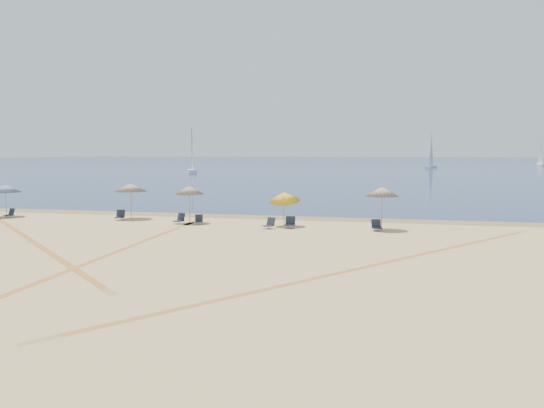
{
  "coord_description": "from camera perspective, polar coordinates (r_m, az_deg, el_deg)",
  "views": [
    {
      "loc": [
        9.06,
        -16.37,
        4.67
      ],
      "look_at": [
        0.0,
        20.0,
        1.3
      ],
      "focal_mm": 39.25,
      "sensor_mm": 36.0,
      "label": 1
    }
  ],
  "objects": [
    {
      "name": "ocean",
      "position": [
        241.58,
        11.87,
        3.92
      ],
      "size": [
        500.0,
        500.0,
        0.0
      ],
      "primitive_type": "plane",
      "color": "#0C2151",
      "rests_on": "ground"
    },
    {
      "name": "umbrella_0",
      "position": [
        46.09,
        -24.2,
        1.37
      ],
      "size": [
        2.17,
        2.17,
        2.35
      ],
      "color": "gray",
      "rests_on": "ground"
    },
    {
      "name": "tire_tracks",
      "position": [
        28.48,
        -10.64,
        -4.39
      ],
      "size": [
        58.14,
        42.64,
        0.0
      ],
      "color": "tan",
      "rests_on": "ground"
    },
    {
      "name": "sailboat_1",
      "position": [
        198.94,
        24.35,
        3.97
      ],
      "size": [
        2.35,
        5.01,
        7.23
      ],
      "rotation": [
        0.0,
        0.0,
        0.24
      ],
      "color": "white",
      "rests_on": "ocean"
    },
    {
      "name": "sailboat_2",
      "position": [
        165.19,
        15.03,
        4.3
      ],
      "size": [
        3.25,
        6.3,
        9.1
      ],
      "rotation": [
        0.0,
        0.0,
        -0.29
      ],
      "color": "white",
      "rests_on": "ocean"
    },
    {
      "name": "chair_7",
      "position": [
        35.26,
        10.0,
        -2.07
      ],
      "size": [
        0.73,
        0.79,
        0.67
      ],
      "rotation": [
        0.0,
        0.0,
        0.32
      ],
      "color": "black",
      "rests_on": "ground"
    },
    {
      "name": "umbrella_4",
      "position": [
        35.55,
        10.5,
        1.18
      ],
      "size": [
        2.04,
        2.04,
        2.61
      ],
      "color": "gray",
      "rests_on": "ground"
    },
    {
      "name": "chair_1",
      "position": [
        45.49,
        -23.83,
        -0.84
      ],
      "size": [
        0.68,
        0.74,
        0.63
      ],
      "rotation": [
        0.0,
        0.0,
        -0.3
      ],
      "color": "black",
      "rests_on": "ground"
    },
    {
      "name": "chair_5",
      "position": [
        35.67,
        -0.23,
        -1.9
      ],
      "size": [
        0.76,
        0.82,
        0.67
      ],
      "rotation": [
        0.0,
        0.0,
        -0.39
      ],
      "color": "black",
      "rests_on": "ground"
    },
    {
      "name": "ground",
      "position": [
        19.28,
        -14.71,
        -9.05
      ],
      "size": [
        160.0,
        160.0,
        0.0
      ],
      "primitive_type": "plane",
      "color": "tan",
      "rests_on": "ground"
    },
    {
      "name": "sailboat_0",
      "position": [
        126.55,
        -7.66,
        4.26
      ],
      "size": [
        4.1,
        6.39,
        9.38
      ],
      "rotation": [
        0.0,
        0.0,
        0.43
      ],
      "color": "white",
      "rests_on": "ocean"
    },
    {
      "name": "chair_4",
      "position": [
        38.21,
        -7.02,
        -1.52
      ],
      "size": [
        0.67,
        0.72,
        0.6
      ],
      "rotation": [
        0.0,
        0.0,
        0.37
      ],
      "color": "black",
      "rests_on": "ground"
    },
    {
      "name": "umbrella_2",
      "position": [
        38.64,
        -7.92,
        1.34
      ],
      "size": [
        1.9,
        1.9,
        2.49
      ],
      "color": "gray",
      "rests_on": "ground"
    },
    {
      "name": "umbrella_1",
      "position": [
        41.86,
        -13.41,
        1.56
      ],
      "size": [
        2.25,
        2.25,
        2.5
      ],
      "color": "gray",
      "rests_on": "ground"
    },
    {
      "name": "chair_2",
      "position": [
        41.31,
        -14.37,
        -1.09
      ],
      "size": [
        0.7,
        0.78,
        0.69
      ],
      "rotation": [
        0.0,
        0.0,
        0.21
      ],
      "color": "black",
      "rests_on": "ground"
    },
    {
      "name": "chair_3",
      "position": [
        38.52,
        -8.84,
        -1.44
      ],
      "size": [
        0.72,
        0.79,
        0.67
      ],
      "rotation": [
        0.0,
        0.0,
        -0.3
      ],
      "color": "black",
      "rests_on": "ground"
    },
    {
      "name": "wet_sand",
      "position": [
        41.63,
        1.33,
        -1.3
      ],
      "size": [
        500.0,
        500.0,
        0.0
      ],
      "primitive_type": "plane",
      "color": "olive",
      "rests_on": "ground"
    },
    {
      "name": "chair_6",
      "position": [
        35.9,
        1.74,
        -1.84
      ],
      "size": [
        0.62,
        0.72,
        0.71
      ],
      "rotation": [
        0.0,
        0.0,
        0.05
      ],
      "color": "black",
      "rests_on": "ground"
    },
    {
      "name": "umbrella_3",
      "position": [
        36.66,
        1.18,
        0.72
      ],
      "size": [
        1.91,
        1.99,
        2.35
      ],
      "color": "gray",
      "rests_on": "ground"
    }
  ]
}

